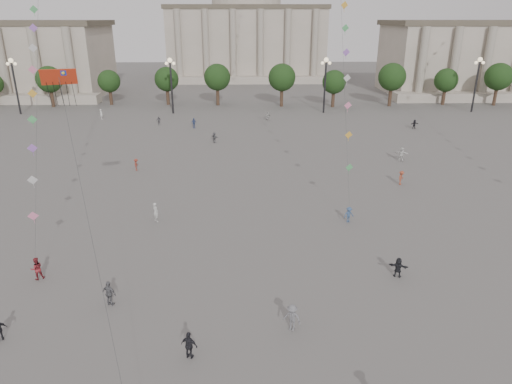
{
  "coord_description": "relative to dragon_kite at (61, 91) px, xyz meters",
  "views": [
    {
      "loc": [
        -0.79,
        -20.56,
        17.93
      ],
      "look_at": [
        0.03,
        12.0,
        5.39
      ],
      "focal_mm": 32.0,
      "sensor_mm": 36.0,
      "label": 1
    }
  ],
  "objects": [
    {
      "name": "ground",
      "position": [
        12.54,
        -9.31,
        -13.5
      ],
      "size": [
        360.0,
        360.0,
        0.0
      ],
      "primitive_type": "plane",
      "color": "#565351",
      "rests_on": "ground"
    },
    {
      "name": "hall_central",
      "position": [
        12.54,
        119.91,
        0.73
      ],
      "size": [
        48.3,
        34.3,
        35.5
      ],
      "color": "#A59D8B",
      "rests_on": "ground"
    },
    {
      "name": "tree_row",
      "position": [
        12.54,
        68.69,
        -8.11
      ],
      "size": [
        137.12,
        5.12,
        8.0
      ],
      "color": "#35251A",
      "rests_on": "ground"
    },
    {
      "name": "lamp_post_far_west",
      "position": [
        -32.46,
        60.69,
        -6.15
      ],
      "size": [
        2.0,
        0.9,
        10.65
      ],
      "color": "#262628",
      "rests_on": "ground"
    },
    {
      "name": "lamp_post_mid_west",
      "position": [
        -2.46,
        60.69,
        -6.15
      ],
      "size": [
        2.0,
        0.9,
        10.65
      ],
      "color": "#262628",
      "rests_on": "ground"
    },
    {
      "name": "lamp_post_mid_east",
      "position": [
        27.54,
        60.69,
        -6.15
      ],
      "size": [
        2.0,
        0.9,
        10.65
      ],
      "color": "#262628",
      "rests_on": "ground"
    },
    {
      "name": "lamp_post_far_east",
      "position": [
        57.54,
        60.69,
        -6.15
      ],
      "size": [
        2.0,
        0.9,
        10.65
      ],
      "color": "#262628",
      "rests_on": "ground"
    },
    {
      "name": "person_crowd_0",
      "position": [
        3.0,
        47.64,
        -12.62
      ],
      "size": [
        1.1,
        0.94,
        1.77
      ],
      "primitive_type": "imported",
      "rotation": [
        0.0,
        0.0,
        0.6
      ],
      "color": "#394B81",
      "rests_on": "ground"
    },
    {
      "name": "person_crowd_3",
      "position": [
        22.91,
        -0.95,
        -12.74
      ],
      "size": [
        1.48,
        0.95,
        1.53
      ],
      "primitive_type": "imported",
      "rotation": [
        0.0,
        0.0,
        2.75
      ],
      "color": "black",
      "rests_on": "ground"
    },
    {
      "name": "person_crowd_4",
      "position": [
        15.99,
        53.64,
        -12.71
      ],
      "size": [
        1.49,
        1.21,
        1.59
      ],
      "primitive_type": "imported",
      "rotation": [
        0.0,
        0.0,
        3.73
      ],
      "color": "#B9B8B5",
      "rests_on": "ground"
    },
    {
      "name": "person_crowd_6",
      "position": [
        14.52,
        -6.86,
        -12.62
      ],
      "size": [
        1.31,
        1.11,
        1.76
      ],
      "primitive_type": "imported",
      "rotation": [
        0.0,
        0.0,
        5.8
      ],
      "color": "slate",
      "rests_on": "ground"
    },
    {
      "name": "person_crowd_7",
      "position": [
        32.48,
        27.73,
        -12.54
      ],
      "size": [
        1.87,
        1.21,
        1.92
      ],
      "primitive_type": "imported",
      "rotation": [
        0.0,
        0.0,
        2.75
      ],
      "color": "silver",
      "rests_on": "ground"
    },
    {
      "name": "person_crowd_8",
      "position": [
        29.52,
        18.69,
        -12.69
      ],
      "size": [
        1.1,
        1.2,
        1.62
      ],
      "primitive_type": "imported",
      "rotation": [
        0.0,
        0.0,
        0.95
      ],
      "color": "#994129",
      "rests_on": "ground"
    },
    {
      "name": "person_crowd_9",
      "position": [
        40.79,
        46.35,
        -12.73
      ],
      "size": [
        1.49,
        0.68,
        1.54
      ],
      "primitive_type": "imported",
      "rotation": [
        0.0,
        0.0,
        0.16
      ],
      "color": "black",
      "rests_on": "ground"
    },
    {
      "name": "person_crowd_10",
      "position": [
        -15.03,
        55.35,
        -12.54
      ],
      "size": [
        0.81,
        0.83,
        1.92
      ],
      "primitive_type": "imported",
      "rotation": [
        0.0,
        0.0,
        2.32
      ],
      "color": "silver",
      "rests_on": "ground"
    },
    {
      "name": "person_crowd_12",
      "position": [
        7.1,
        37.96,
        -12.71
      ],
      "size": [
        1.35,
        1.4,
        1.59
      ],
      "primitive_type": "imported",
      "rotation": [
        0.0,
        0.0,
        2.32
      ],
      "color": "#5D5E62",
      "rests_on": "ground"
    },
    {
      "name": "person_crowd_13",
      "position": [
        3.36,
        9.3,
        -12.56
      ],
      "size": [
        0.8,
        0.8,
        1.87
      ],
      "primitive_type": "imported",
      "rotation": [
        0.0,
        0.0,
        2.34
      ],
      "color": "#B8B9B4",
      "rests_on": "ground"
    },
    {
      "name": "person_crowd_16",
      "position": [
        -3.47,
        50.26,
        -12.74
      ],
      "size": [
        0.97,
        0.69,
        1.53
      ],
      "primitive_type": "imported",
      "rotation": [
        0.0,
        0.0,
        0.4
      ],
      "color": "slate",
      "rests_on": "ground"
    },
    {
      "name": "person_crowd_17",
      "position": [
        -1.81,
        24.64,
        -12.75
      ],
      "size": [
        0.58,
        0.98,
        1.5
      ],
      "primitive_type": "imported",
      "rotation": [
        0.0,
        0.0,
        1.6
      ],
      "color": "maroon",
      "rests_on": "ground"
    },
    {
      "name": "tourist_1",
      "position": [
        8.55,
        -9.18,
        -12.65
      ],
      "size": [
        1.08,
        0.74,
        1.69
      ],
      "primitive_type": "imported",
      "rotation": [
        0.0,
        0.0,
        2.78
      ],
      "color": "black",
      "rests_on": "ground"
    },
    {
      "name": "tourist_3",
      "position": [
        2.71,
        -4.0,
        -12.61
      ],
      "size": [
        1.13,
        0.83,
        1.78
      ],
      "primitive_type": "imported",
      "rotation": [
        0.0,
        0.0,
        2.71
      ],
      "color": "#5D5D62",
      "rests_on": "ground"
    },
    {
      "name": "kite_flyer_0",
      "position": [
        -3.46,
        -0.62,
        -12.63
      ],
      "size": [
        1.07,
        1.01,
        1.74
      ],
      "primitive_type": "imported",
      "rotation": [
        0.0,
        0.0,
        3.71
      ],
      "color": "maroon",
      "rests_on": "ground"
    },
    {
      "name": "kite_flyer_1",
      "position": [
        21.35,
        8.67,
        -12.75
      ],
      "size": [
        1.1,
        0.82,
        1.51
      ],
      "primitive_type": "imported",
      "rotation": [
        0.0,
        0.0,
        0.29
      ],
      "color": "#354F77",
      "rests_on": "ground"
    },
    {
      "name": "dragon_kite",
      "position": [
        0.0,
        0.0,
        0.0
      ],
      "size": [
        5.4,
        10.38,
        24.86
      ],
      "color": "#B42B13",
      "rests_on": "ground"
    }
  ]
}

